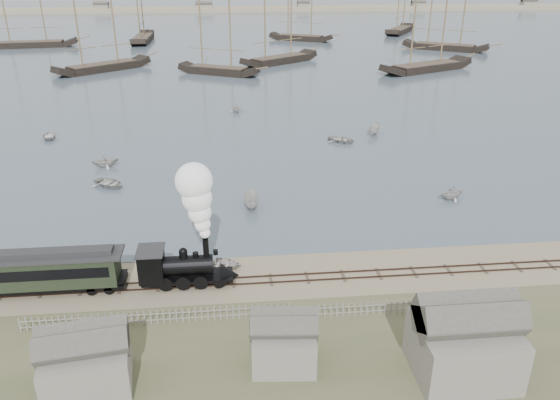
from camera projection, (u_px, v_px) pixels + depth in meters
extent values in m
plane|color=gray|center=(245.00, 269.00, 46.06)|extent=(600.00, 600.00, 0.00)
cube|color=#495A68|center=(226.00, 30.00, 200.70)|extent=(600.00, 336.00, 0.06)
cube|color=#36241D|center=(247.00, 284.00, 43.74)|extent=(120.00, 0.08, 0.12)
cube|color=#36241D|center=(246.00, 277.00, 44.65)|extent=(120.00, 0.08, 0.12)
cube|color=#45352C|center=(246.00, 281.00, 44.23)|extent=(120.00, 1.80, 0.06)
cube|color=tan|center=(224.00, 11.00, 273.49)|extent=(500.00, 20.00, 1.80)
cube|color=black|center=(188.00, 277.00, 43.51)|extent=(7.13, 2.10, 0.26)
cylinder|color=black|center=(182.00, 266.00, 43.05)|extent=(4.41, 1.57, 1.57)
cube|color=black|center=(152.00, 265.00, 42.76)|extent=(1.89, 2.31, 2.41)
cube|color=#2A2A2C|center=(150.00, 251.00, 42.25)|extent=(2.10, 2.52, 0.13)
cylinder|color=black|center=(206.00, 249.00, 42.66)|extent=(0.46, 0.46, 1.68)
sphere|color=black|center=(183.00, 252.00, 42.57)|extent=(0.67, 0.67, 0.67)
cone|color=black|center=(230.00, 276.00, 43.86)|extent=(1.47, 2.10, 2.10)
cube|color=black|center=(216.00, 252.00, 42.88)|extent=(0.37, 0.37, 0.37)
cube|color=black|center=(40.00, 285.00, 42.50)|extent=(13.15, 2.16, 0.33)
cube|color=black|center=(37.00, 271.00, 41.96)|extent=(12.21, 2.35, 2.35)
cube|color=black|center=(32.00, 276.00, 40.78)|extent=(11.27, 0.06, 0.85)
cube|color=black|center=(41.00, 260.00, 42.95)|extent=(11.27, 0.06, 0.85)
cube|color=#2A2A2C|center=(34.00, 257.00, 41.47)|extent=(13.15, 2.54, 0.17)
cube|color=#2A2A2C|center=(34.00, 253.00, 41.36)|extent=(11.74, 1.13, 0.42)
imported|color=#BBB8B2|center=(221.00, 264.00, 46.02)|extent=(3.38, 4.14, 0.75)
imported|color=#BBB8B2|center=(109.00, 183.00, 62.33)|extent=(4.78, 4.99, 0.84)
imported|color=#BBB8B2|center=(105.00, 161.00, 68.05)|extent=(3.53, 3.84, 1.70)
imported|color=#BBB8B2|center=(251.00, 201.00, 56.96)|extent=(3.84, 1.46, 1.48)
imported|color=#BBB8B2|center=(341.00, 140.00, 77.39)|extent=(4.58, 4.86, 0.82)
imported|color=#BBB8B2|center=(452.00, 193.00, 58.95)|extent=(3.17, 3.45, 1.52)
imported|color=#BBB8B2|center=(374.00, 130.00, 80.72)|extent=(3.82, 2.95, 1.40)
imported|color=#BBB8B2|center=(236.00, 108.00, 92.52)|extent=(3.40, 3.18, 1.45)
imported|color=#BBB8B2|center=(50.00, 136.00, 79.22)|extent=(4.08, 3.25, 0.76)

